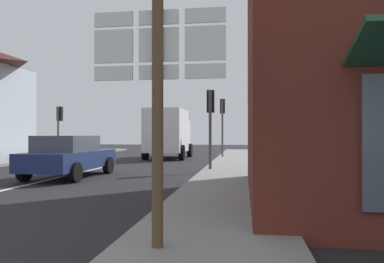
{
  "coord_description": "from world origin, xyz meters",
  "views": [
    {
      "loc": [
        6.43,
        -4.08,
        1.51
      ],
      "look_at": [
        4.07,
        12.49,
        1.65
      ],
      "focal_mm": 34.31,
      "sensor_mm": 36.0,
      "label": 1
    }
  ],
  "objects_px": {
    "traffic_light_far_left": "(59,120)",
    "traffic_light_far_right": "(222,115)",
    "route_sign_post": "(158,94)",
    "sedan_far": "(69,156)",
    "delivery_truck": "(168,132)",
    "traffic_light_near_right": "(211,111)"
  },
  "relations": [
    {
      "from": "delivery_truck",
      "to": "traffic_light_near_right",
      "type": "bearing_deg",
      "value": -66.87
    },
    {
      "from": "traffic_light_far_left",
      "to": "route_sign_post",
      "type": "bearing_deg",
      "value": -58.73
    },
    {
      "from": "delivery_truck",
      "to": "route_sign_post",
      "type": "xyz_separation_m",
      "value": [
        3.69,
        -18.29,
        0.35
      ]
    },
    {
      "from": "sedan_far",
      "to": "traffic_light_far_left",
      "type": "height_order",
      "value": "traffic_light_far_left"
    },
    {
      "from": "route_sign_post",
      "to": "traffic_light_far_left",
      "type": "height_order",
      "value": "traffic_light_far_left"
    },
    {
      "from": "sedan_far",
      "to": "traffic_light_far_right",
      "type": "xyz_separation_m",
      "value": [
        4.77,
        10.78,
        2.01
      ]
    },
    {
      "from": "sedan_far",
      "to": "traffic_light_far_left",
      "type": "relative_size",
      "value": 1.3
    },
    {
      "from": "delivery_truck",
      "to": "traffic_light_far_right",
      "type": "relative_size",
      "value": 1.34
    },
    {
      "from": "traffic_light_far_left",
      "to": "traffic_light_near_right",
      "type": "xyz_separation_m",
      "value": [
        10.18,
        -6.93,
        0.02
      ]
    },
    {
      "from": "route_sign_post",
      "to": "sedan_far",
      "type": "bearing_deg",
      "value": 123.0
    },
    {
      "from": "route_sign_post",
      "to": "traffic_light_near_right",
      "type": "distance_m",
      "value": 10.34
    },
    {
      "from": "traffic_light_near_right",
      "to": "delivery_truck",
      "type": "bearing_deg",
      "value": 113.13
    },
    {
      "from": "traffic_light_near_right",
      "to": "traffic_light_far_right",
      "type": "distance_m",
      "value": 8.26
    },
    {
      "from": "delivery_truck",
      "to": "traffic_light_near_right",
      "type": "distance_m",
      "value": 8.69
    },
    {
      "from": "sedan_far",
      "to": "traffic_light_near_right",
      "type": "relative_size",
      "value": 1.28
    },
    {
      "from": "route_sign_post",
      "to": "traffic_light_far_right",
      "type": "relative_size",
      "value": 0.86
    },
    {
      "from": "sedan_far",
      "to": "traffic_light_far_left",
      "type": "xyz_separation_m",
      "value": [
        -5.41,
        9.46,
        1.66
      ]
    },
    {
      "from": "traffic_light_far_left",
      "to": "traffic_light_far_right",
      "type": "relative_size",
      "value": 0.88
    },
    {
      "from": "delivery_truck",
      "to": "route_sign_post",
      "type": "relative_size",
      "value": 1.57
    },
    {
      "from": "delivery_truck",
      "to": "route_sign_post",
      "type": "bearing_deg",
      "value": -78.58
    },
    {
      "from": "delivery_truck",
      "to": "traffic_light_far_right",
      "type": "height_order",
      "value": "traffic_light_far_right"
    },
    {
      "from": "route_sign_post",
      "to": "traffic_light_far_right",
      "type": "height_order",
      "value": "traffic_light_far_right"
    }
  ]
}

